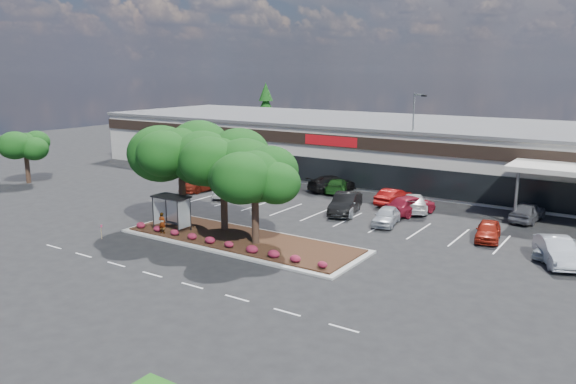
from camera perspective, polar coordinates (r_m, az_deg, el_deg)
The scene contains 29 objects.
ground at distance 35.68m, azimuth -6.23°, elevation -7.18°, with size 160.00×160.00×0.00m, color black.
retail_store at distance 64.04m, azimuth 13.52°, elevation 4.17°, with size 80.40×25.20×6.25m.
landscape_island at distance 39.78m, azimuth -4.78°, elevation -4.89°, with size 18.00×6.00×0.26m.
lane_markings at distance 43.87m, azimuth 2.35°, elevation -3.37°, with size 33.12×20.06×0.01m.
shrub_row at distance 38.12m, azimuth -6.75°, elevation -5.10°, with size 17.00×0.80×0.50m, color maroon, non-canonical shape.
bus_shelter at distance 42.01m, azimuth -11.63°, elevation -1.09°, with size 2.75×1.55×2.59m.
island_tree_west at distance 43.05m, azimuth -10.76°, elevation 1.86°, with size 7.20×7.20×7.89m, color black, non-canonical shape.
island_tree_mid at distance 41.29m, azimuth -6.57°, elevation 1.15°, with size 6.60×6.60×7.32m, color black, non-canonical shape.
island_tree_east at distance 37.79m, azimuth -3.37°, elevation -0.47°, with size 5.80×5.80×6.50m, color black, non-canonical shape.
tree_west_far at distance 65.72m, azimuth -25.05°, elevation 3.24°, with size 4.80×4.80×5.61m, color black, non-canonical shape.
conifer_north_west at distance 88.67m, azimuth -2.26°, elevation 7.89°, with size 4.40×4.40×10.00m, color black.
person_waiting at distance 41.60m, azimuth -12.67°, elevation -3.07°, with size 0.57×0.37×1.56m, color #594C47.
light_pole at distance 55.25m, azimuth 12.57°, elevation 4.16°, with size 1.43×0.50×9.71m.
survey_stake at distance 42.27m, azimuth -18.44°, elevation -3.67°, with size 0.08×0.14×1.06m.
car_0 at distance 57.04m, azimuth -8.39°, elevation 1.05°, with size 2.35×5.79×1.68m, color maroon.
car_1 at distance 53.85m, azimuth -6.16°, elevation 0.37°, with size 1.63×4.68×1.54m, color #BABABA.
car_3 at distance 47.42m, azimuth 5.84°, elevation -1.16°, with size 1.82×5.23×1.72m, color black.
car_4 at distance 47.32m, azimuth 5.77°, elevation -1.19°, with size 2.02×5.01×1.71m, color #A8AFB5.
car_5 at distance 44.49m, azimuth 9.97°, elevation -2.40°, with size 1.65×4.09×1.39m, color #B1B5BD.
car_6 at distance 42.39m, azimuth 19.66°, elevation -3.71°, with size 1.62×4.02×1.37m, color #9D2113.
car_7 at distance 38.96m, azimuth 25.65°, elevation -5.42°, with size 1.72×4.92×1.62m, color #B8BDC5.
car_8 at distance 40.19m, azimuth 25.48°, elevation -5.10°, with size 1.57×3.89×1.33m, color silver.
car_9 at distance 59.16m, azimuth -5.31°, elevation 1.43°, with size 1.73×4.31×1.47m, color black.
car_10 at distance 56.07m, azimuth 4.55°, elevation 0.89°, with size 2.18×5.37×1.56m, color black.
car_11 at distance 55.56m, azimuth 5.01°, elevation 0.67°, with size 1.91×4.71×1.37m, color #1D5119.
car_12 at distance 51.05m, azimuth 10.65°, elevation -0.47°, with size 1.57×4.51×1.49m, color maroon.
car_13 at distance 47.94m, azimuth 12.32°, elevation -1.26°, with size 1.99×4.94×1.68m, color maroon.
car_14 at distance 49.15m, azimuth 12.65°, elevation -1.05°, with size 2.10×5.17×1.50m, color silver.
car_15 at distance 48.69m, azimuth 23.15°, elevation -1.84°, with size 1.86×4.63×1.58m, color slate.
Camera 1 is at (21.66, -25.74, 11.88)m, focal length 35.00 mm.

